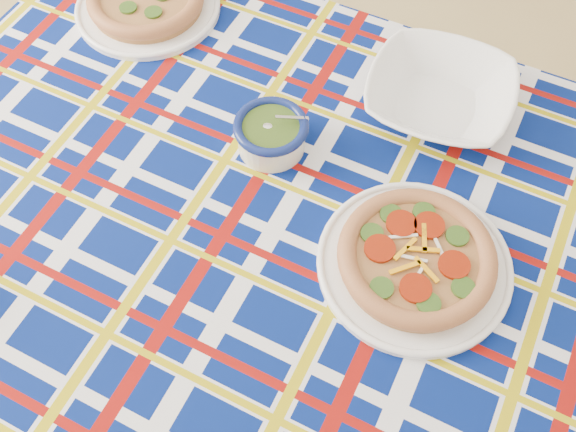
% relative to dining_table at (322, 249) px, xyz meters
% --- Properties ---
extents(floor, '(4.00, 4.00, 0.00)m').
position_rel_dining_table_xyz_m(floor, '(-0.37, 0.46, -0.68)').
color(floor, tan).
rests_on(floor, ground).
extents(dining_table, '(1.83, 1.44, 0.75)m').
position_rel_dining_table_xyz_m(dining_table, '(0.00, 0.00, 0.00)').
color(dining_table, brown).
rests_on(dining_table, floor).
extents(tablecloth, '(1.87, 1.48, 0.11)m').
position_rel_dining_table_xyz_m(tablecloth, '(0.00, -0.00, 0.02)').
color(tablecloth, '#05165E').
rests_on(tablecloth, dining_table).
extents(main_focaccia_plate, '(0.39, 0.39, 0.06)m').
position_rel_dining_table_xyz_m(main_focaccia_plate, '(0.15, -0.05, 0.11)').
color(main_focaccia_plate, '#9C6637').
rests_on(main_focaccia_plate, tablecloth).
extents(pesto_bowl, '(0.16, 0.16, 0.08)m').
position_rel_dining_table_xyz_m(pesto_bowl, '(-0.11, 0.15, 0.12)').
color(pesto_bowl, '#263E10').
rests_on(pesto_bowl, tablecloth).
extents(serving_bowl, '(0.32, 0.32, 0.07)m').
position_rel_dining_table_xyz_m(serving_bowl, '(0.18, 0.29, 0.11)').
color(serving_bowl, white).
rests_on(serving_bowl, tablecloth).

